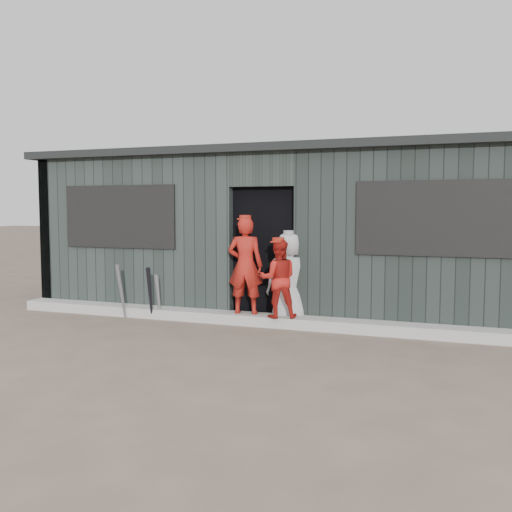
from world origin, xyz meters
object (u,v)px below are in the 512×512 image
at_px(bat_left, 121,291).
at_px(player_grey_back, 289,278).
at_px(bat_mid, 158,297).
at_px(bat_right, 150,294).
at_px(player_red_left, 245,265).
at_px(player_red_right, 278,279).
at_px(dugout, 290,232).

height_order(bat_left, player_grey_back, player_grey_back).
bearing_deg(bat_mid, bat_right, -124.06).
distance_m(player_red_left, player_red_right, 0.58).
height_order(bat_mid, dugout, dugout).
bearing_deg(bat_left, dugout, 42.83).
distance_m(bat_right, dugout, 2.67).
bearing_deg(player_red_right, player_grey_back, -119.89).
distance_m(bat_left, bat_right, 0.51).
bearing_deg(bat_mid, player_red_left, 7.13).
height_order(player_grey_back, dugout, dugout).
xyz_separation_m(bat_left, bat_mid, (0.58, 0.11, -0.08)).
bearing_deg(player_red_left, bat_right, 2.33).
distance_m(bat_left, dugout, 3.00).
height_order(bat_left, dugout, dugout).
bearing_deg(player_red_right, bat_left, -17.62).
bearing_deg(player_red_right, dugout, -99.50).
bearing_deg(bat_left, bat_mid, 10.82).
xyz_separation_m(bat_mid, player_grey_back, (1.95, 0.38, 0.32)).
relative_size(bat_left, bat_right, 1.01).
height_order(player_red_left, player_grey_back, player_red_left).
bearing_deg(bat_mid, dugout, 50.37).
height_order(bat_right, player_grey_back, player_grey_back).
height_order(bat_mid, player_red_right, player_red_right).
height_order(player_red_right, player_grey_back, player_grey_back).
xyz_separation_m(bat_right, player_grey_back, (2.02, 0.49, 0.26)).
bearing_deg(player_grey_back, player_red_right, 61.12).
bearing_deg(player_red_left, bat_mid, -1.71).
relative_size(player_red_left, player_red_right, 1.28).
height_order(bat_right, player_red_right, player_red_right).
xyz_separation_m(player_red_left, player_red_right, (0.55, -0.13, -0.15)).
xyz_separation_m(bat_left, player_grey_back, (2.53, 0.49, 0.25)).
bearing_deg(bat_left, player_grey_back, 10.96).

